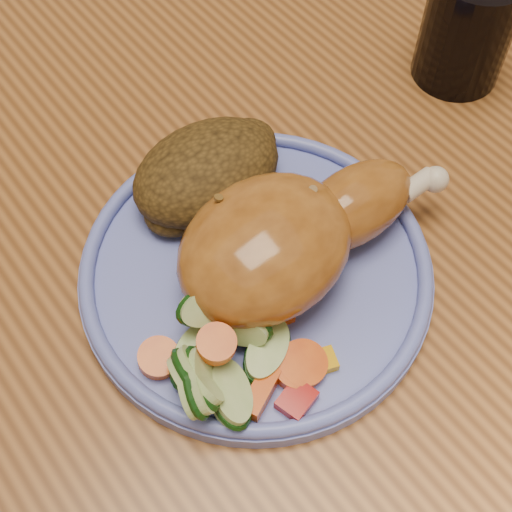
# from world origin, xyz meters

# --- Properties ---
(ground) EXTENTS (4.00, 4.00, 0.00)m
(ground) POSITION_xyz_m (0.00, 0.00, 0.00)
(ground) COLOR brown
(ground) RESTS_ON ground
(dining_table) EXTENTS (0.90, 1.40, 0.75)m
(dining_table) POSITION_xyz_m (0.00, 0.00, 0.67)
(dining_table) COLOR brown
(dining_table) RESTS_ON ground
(plate) EXTENTS (0.23, 0.23, 0.01)m
(plate) POSITION_xyz_m (-0.03, -0.08, 0.76)
(plate) COLOR #606ECA
(plate) RESTS_ON dining_table
(plate_rim) EXTENTS (0.23, 0.23, 0.01)m
(plate_rim) POSITION_xyz_m (-0.03, -0.08, 0.77)
(plate_rim) COLOR #606ECA
(plate_rim) RESTS_ON plate
(chicken_leg) EXTENTS (0.20, 0.11, 0.06)m
(chicken_leg) POSITION_xyz_m (-0.01, -0.09, 0.79)
(chicken_leg) COLOR #A66322
(chicken_leg) RESTS_ON plate
(rice_pilaf) EXTENTS (0.12, 0.08, 0.05)m
(rice_pilaf) POSITION_xyz_m (-0.01, -0.00, 0.78)
(rice_pilaf) COLOR #4A3312
(rice_pilaf) RESTS_ON plate
(vegetable_pile) EXTENTS (0.11, 0.10, 0.05)m
(vegetable_pile) POSITION_xyz_m (-0.09, -0.12, 0.78)
(vegetable_pile) COLOR #A50A05
(vegetable_pile) RESTS_ON plate
(drinking_glass) EXTENTS (0.07, 0.07, 0.09)m
(drinking_glass) POSITION_xyz_m (0.22, -0.02, 0.80)
(drinking_glass) COLOR black
(drinking_glass) RESTS_ON dining_table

